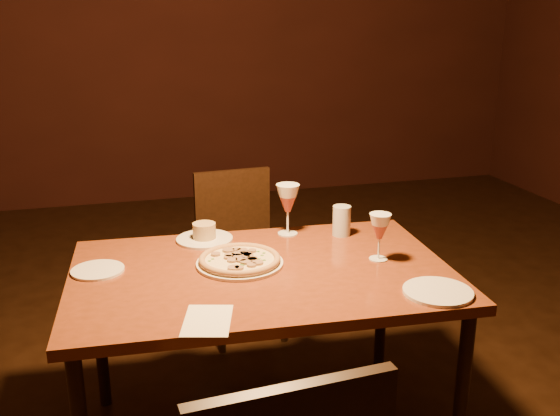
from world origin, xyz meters
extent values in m
cube|color=#341410|center=(0.00, 3.50, 1.50)|extent=(6.00, 0.04, 3.00)
cube|color=brown|center=(-0.06, 0.25, 0.66)|extent=(1.31, 0.89, 0.04)
cylinder|color=black|center=(-0.62, 0.64, 0.32)|extent=(0.05, 0.05, 0.64)
cylinder|color=black|center=(0.49, -0.14, 0.32)|extent=(0.05, 0.05, 0.64)
cylinder|color=black|center=(0.54, 0.57, 0.32)|extent=(0.05, 0.05, 0.64)
cube|color=black|center=(0.04, 1.07, 0.40)|extent=(0.40, 0.40, 0.04)
cube|color=black|center=(0.03, 1.25, 0.60)|extent=(0.38, 0.05, 0.36)
cylinder|color=black|center=(-0.10, 0.91, 0.19)|extent=(0.03, 0.03, 0.38)
cylinder|color=black|center=(-0.12, 1.21, 0.19)|extent=(0.03, 0.03, 0.38)
cylinder|color=black|center=(0.21, 0.93, 0.19)|extent=(0.03, 0.03, 0.38)
cylinder|color=black|center=(0.19, 1.23, 0.19)|extent=(0.03, 0.03, 0.38)
cylinder|color=white|center=(-0.13, 0.31, 0.68)|extent=(0.30, 0.30, 0.01)
cylinder|color=beige|center=(-0.13, 0.31, 0.69)|extent=(0.27, 0.27, 0.01)
torus|color=tan|center=(-0.13, 0.31, 0.70)|extent=(0.28, 0.28, 0.02)
cylinder|color=white|center=(-0.20, 0.58, 0.68)|extent=(0.21, 0.21, 0.01)
cylinder|color=tan|center=(-0.20, 0.58, 0.72)|extent=(0.09, 0.09, 0.06)
cylinder|color=silver|center=(0.32, 0.50, 0.74)|extent=(0.07, 0.07, 0.12)
cylinder|color=white|center=(-0.59, 0.38, 0.68)|extent=(0.17, 0.17, 0.01)
cylinder|color=white|center=(0.42, -0.07, 0.68)|extent=(0.21, 0.21, 0.01)
cube|color=white|center=(-0.30, -0.06, 0.68)|extent=(0.18, 0.22, 0.00)
camera|label=1|loc=(-0.51, -1.63, 1.50)|focal=40.00mm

